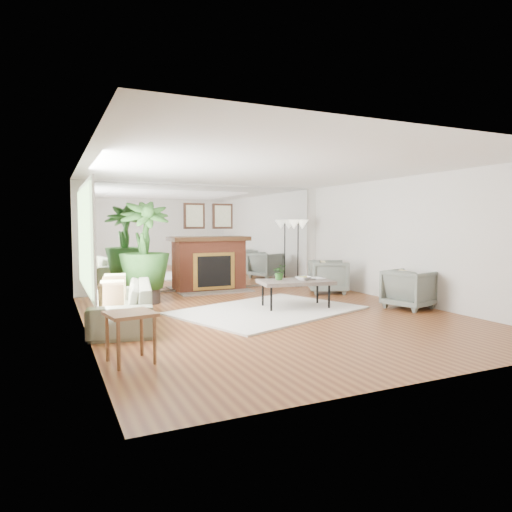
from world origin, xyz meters
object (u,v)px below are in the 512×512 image
armchair_front (409,289)px  fireplace (211,263)px  potted_ficus (144,249)px  side_table (130,320)px  floor_lamp (298,230)px  sofa (122,304)px  armchair_back (328,277)px  coffee_table (295,283)px

armchair_front → fireplace: bearing=19.7°
armchair_front → potted_ficus: size_ratio=0.39×
side_table → floor_lamp: (4.88, 4.73, 0.94)m
sofa → floor_lamp: 5.51m
side_table → potted_ficus: (0.91, 3.85, 0.60)m
armchair_front → potted_ficus: 5.11m
fireplace → side_table: bearing=-118.4°
armchair_back → floor_lamp: 1.65m
fireplace → coffee_table: 2.87m
sofa → potted_ficus: size_ratio=1.10×
floor_lamp → armchair_back: bearing=-86.9°
side_table → potted_ficus: size_ratio=0.29×
sofa → floor_lamp: size_ratio=1.34×
coffee_table → armchair_back: armchair_back is taller
armchair_front → side_table: 5.40m
side_table → potted_ficus: bearing=76.7°
sofa → side_table: sofa is taller
potted_ficus → floor_lamp: size_ratio=1.21×
armchair_back → potted_ficus: (-4.04, 0.38, 0.70)m
potted_ficus → armchair_front: bearing=-30.9°
coffee_table → armchair_front: bearing=-24.1°
fireplace → sofa: 3.78m
sofa → armchair_back: armchair_back is taller
fireplace → floor_lamp: size_ratio=1.23×
side_table → floor_lamp: bearing=44.1°
coffee_table → sofa: 3.13m
armchair_front → potted_ficus: bearing=43.3°
fireplace → potted_ficus: size_ratio=1.01×
fireplace → coffee_table: size_ratio=1.43×
armchair_back → floor_lamp: size_ratio=0.49×
armchair_front → armchair_back: bearing=-8.1°
fireplace → floor_lamp: fireplace is taller
fireplace → floor_lamp: bearing=-4.1°
sofa → armchair_back: 4.96m
sofa → potted_ficus: potted_ficus is taller
fireplace → sofa: (-2.45, -2.85, -0.33)m
sofa → coffee_table: bearing=101.1°
armchair_back → armchair_front: size_ratio=1.04×
floor_lamp → armchair_front: bearing=-84.0°
floor_lamp → fireplace: bearing=175.9°
armchair_back → potted_ficus: bearing=107.9°
fireplace → armchair_back: (2.30, -1.43, -0.28)m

